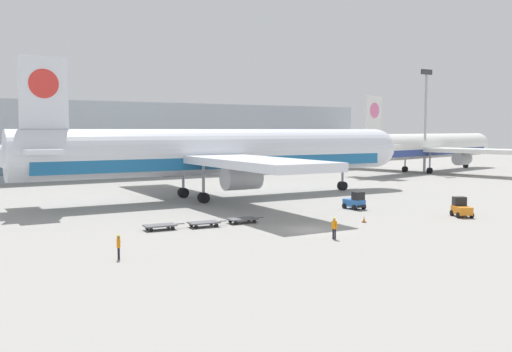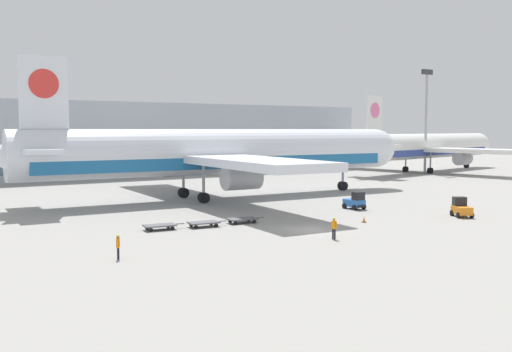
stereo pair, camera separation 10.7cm
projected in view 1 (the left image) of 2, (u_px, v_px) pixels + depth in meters
ground_plane at (308, 230)px, 50.93m from camera, size 400.00×400.00×0.00m
terminal_building at (153, 139)px, 115.89m from camera, size 90.00×18.20×14.00m
light_mast at (426, 113)px, 115.16m from camera, size 2.80×0.50×20.98m
airplane_main at (217, 154)px, 73.49m from camera, size 58.10×48.27×17.00m
airplane_distant at (425, 147)px, 119.88m from camera, size 51.46×43.55×15.22m
baggage_tug_foreground at (461, 208)px, 58.54m from camera, size 2.49×2.81×2.00m
baggage_tug_mid at (355, 201)px, 64.08m from camera, size 1.71×2.50×2.00m
baggage_dolly_lead at (160, 226)px, 50.81m from camera, size 3.76×1.77×0.48m
baggage_dolly_second at (204, 223)px, 52.36m from camera, size 3.76×1.77×0.48m
baggage_dolly_third at (242, 219)px, 54.54m from camera, size 3.76×1.77×0.48m
ground_crew_near at (119, 245)px, 39.28m from camera, size 0.35×0.53×1.74m
ground_crew_far at (334, 226)px, 46.47m from camera, size 0.28×0.56×1.81m
traffic_cone_near at (364, 219)px, 55.05m from camera, size 0.40×0.40×0.59m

